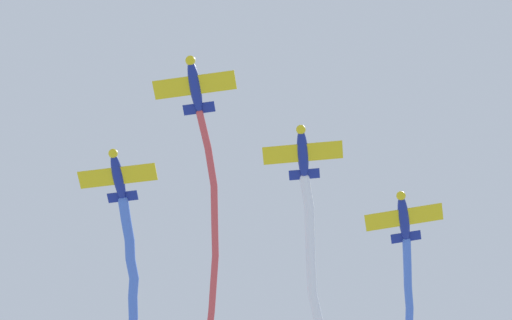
{
  "coord_description": "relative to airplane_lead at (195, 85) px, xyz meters",
  "views": [
    {
      "loc": [
        19.49,
        0.58,
        5.6
      ],
      "look_at": [
        -8.92,
        3.04,
        71.26
      ],
      "focal_mm": 55.92,
      "sensor_mm": 36.0,
      "label": 1
    }
  ],
  "objects": [
    {
      "name": "airplane_lead",
      "position": [
        0.0,
        0.0,
        0.0
      ],
      "size": [
        5.58,
        7.34,
        1.81
      ],
      "rotation": [
        0.0,
        0.0,
        6.06
      ],
      "color": "navy"
    },
    {
      "name": "smoke_trail_left_wing",
      "position": [
        -18.63,
        12.61,
        -0.01
      ],
      "size": [
        22.04,
        5.84,
        1.31
      ],
      "color": "white"
    },
    {
      "name": "smoke_trail_right_wing",
      "position": [
        -20.22,
        -5.29,
        1.66
      ],
      "size": [
        17.77,
        1.97,
        3.86
      ],
      "color": "#4C75DB"
    },
    {
      "name": "airplane_left_wing",
      "position": [
        -5.5,
        9.99,
        0.0
      ],
      "size": [
        5.55,
        7.33,
        1.81
      ],
      "rotation": [
        0.0,
        0.0,
        6.1
      ],
      "color": "navy"
    },
    {
      "name": "airplane_slot",
      "position": [
        -10.99,
        19.97,
        -0.3
      ],
      "size": [
        5.6,
        7.34,
        1.81
      ],
      "rotation": [
        0.0,
        0.0,
        6.02
      ],
      "color": "navy"
    },
    {
      "name": "airplane_right_wing",
      "position": [
        -9.35,
        -6.51,
        0.3
      ],
      "size": [
        5.57,
        7.34,
        1.81
      ],
      "rotation": [
        0.0,
        0.0,
        6.07
      ],
      "color": "navy"
    },
    {
      "name": "smoke_trail_lead",
      "position": [
        -17.06,
        2.48,
        -1.64
      ],
      "size": [
        29.99,
        3.01,
        2.85
      ],
      "color": "#DB4C4C"
    }
  ]
}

